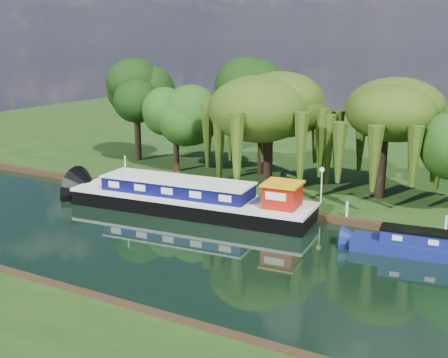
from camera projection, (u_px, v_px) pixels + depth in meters
The scene contains 12 objects.
ground at pixel (246, 258), 30.54m from camera, with size 120.00×120.00×0.00m, color black.
far_bank at pixel (392, 149), 59.25m from camera, with size 120.00×52.00×0.45m, color black.
dutch_barge at pixel (191, 199), 38.34m from camera, with size 17.50×5.36×3.64m.
red_dinghy at pixel (199, 215), 37.94m from camera, with size 2.30×3.21×0.67m, color maroon.
willow_left at pixel (269, 109), 41.86m from camera, with size 6.89×6.89×8.25m.
willow_right at pixel (385, 120), 39.09m from camera, with size 6.28×6.28×7.65m.
tree_far_left at pixel (176, 115), 47.28m from camera, with size 4.42×4.42×7.12m.
tree_far_back at pixel (136, 97), 51.51m from camera, with size 5.01×5.01×8.43m.
tree_far_mid at pixel (262, 102), 46.11m from camera, with size 5.39×5.39×8.82m.
lamppost at pixel (322, 176), 38.59m from camera, with size 0.36×0.36×2.56m.
mooring_posts at pixel (296, 202), 37.65m from camera, with size 19.16×0.16×1.00m.
reeds_near at pixel (318, 346), 20.74m from camera, with size 33.70×1.50×1.10m.
Camera 1 is at (12.91, -25.50, 11.64)m, focal length 45.00 mm.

